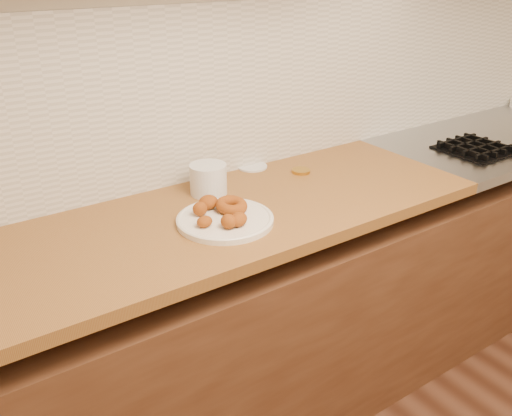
% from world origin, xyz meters
% --- Properties ---
extents(wall_back, '(4.00, 0.02, 2.70)m').
position_xyz_m(wall_back, '(0.00, 2.00, 1.35)').
color(wall_back, '#BBAC92').
rests_on(wall_back, ground).
extents(base_cabinet, '(3.60, 0.60, 0.77)m').
position_xyz_m(base_cabinet, '(0.00, 1.69, 0.39)').
color(base_cabinet, '#56341F').
rests_on(base_cabinet, floor).
extents(butcher_block, '(2.30, 0.62, 0.04)m').
position_xyz_m(butcher_block, '(-0.65, 1.69, 0.88)').
color(butcher_block, brown).
rests_on(butcher_block, base_cabinet).
extents(stovetop, '(1.30, 0.62, 0.04)m').
position_xyz_m(stovetop, '(1.15, 1.69, 0.88)').
color(stovetop, '#9EA0A5').
rests_on(stovetop, base_cabinet).
extents(backsplash, '(3.60, 0.02, 0.60)m').
position_xyz_m(backsplash, '(0.00, 1.99, 1.20)').
color(backsplash, beige).
rests_on(backsplash, wall_back).
extents(donut_plate, '(0.30, 0.30, 0.02)m').
position_xyz_m(donut_plate, '(-0.41, 1.62, 0.91)').
color(donut_plate, silver).
rests_on(donut_plate, butcher_block).
extents(ring_donut, '(0.14, 0.14, 0.04)m').
position_xyz_m(ring_donut, '(-0.37, 1.65, 0.93)').
color(ring_donut, '#954508').
rests_on(ring_donut, donut_plate).
extents(fried_dough_chunks, '(0.15, 0.22, 0.05)m').
position_xyz_m(fried_dough_chunks, '(-0.43, 1.63, 0.94)').
color(fried_dough_chunks, '#954508').
rests_on(fried_dough_chunks, donut_plate).
extents(plastic_tub, '(0.16, 0.16, 0.10)m').
position_xyz_m(plastic_tub, '(-0.34, 1.84, 0.95)').
color(plastic_tub, silver).
rests_on(plastic_tub, butcher_block).
extents(tub_lid, '(0.12, 0.12, 0.01)m').
position_xyz_m(tub_lid, '(-0.08, 1.97, 0.90)').
color(tub_lid, silver).
rests_on(tub_lid, butcher_block).
extents(brass_jar_lid, '(0.07, 0.07, 0.01)m').
position_xyz_m(brass_jar_lid, '(0.04, 1.82, 0.91)').
color(brass_jar_lid, '#BA8E30').
rests_on(brass_jar_lid, butcher_block).
extents(wooden_utensil, '(0.14, 0.10, 0.01)m').
position_xyz_m(wooden_utensil, '(-0.42, 1.73, 0.91)').
color(wooden_utensil, '#9D764E').
rests_on(wooden_utensil, butcher_block).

